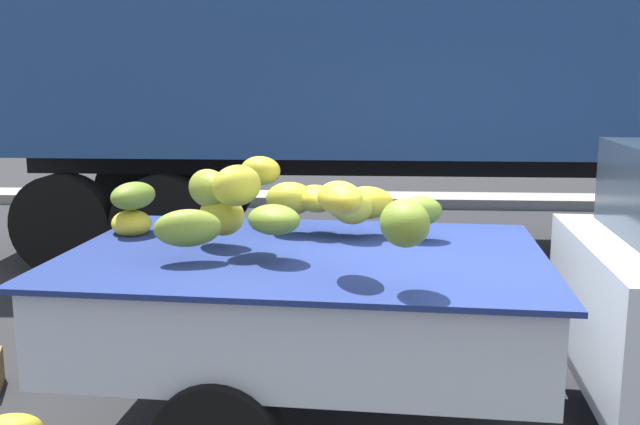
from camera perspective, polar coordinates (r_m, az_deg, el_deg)
name	(u,v)px	position (r m, az deg, el deg)	size (l,w,h in m)	color
curb_strip	(413,200)	(11.98, 7.36, 0.99)	(80.00, 0.80, 0.16)	gray
pickup_truck	(640,296)	(4.35, 24.04, -6.05)	(4.91, 2.14, 1.70)	silver
semi_trailer	(492,36)	(8.60, 13.49, 13.49)	(12.01, 2.71, 3.95)	navy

